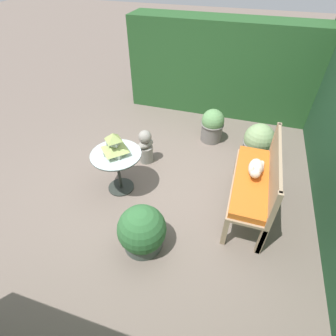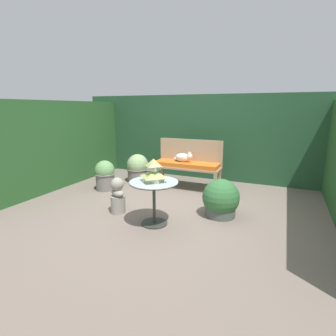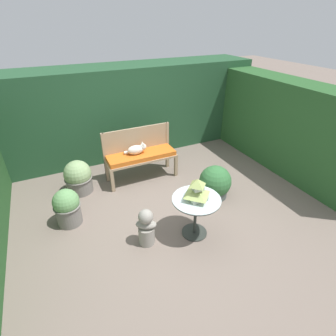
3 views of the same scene
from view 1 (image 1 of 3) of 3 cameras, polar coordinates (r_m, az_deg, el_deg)
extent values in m
plane|color=#75665B|center=(3.89, -0.26, -5.70)|extent=(30.00, 30.00, 0.00)
cube|color=#285628|center=(5.76, 11.27, 20.63)|extent=(0.70, 3.65, 1.81)
cube|color=tan|center=(4.20, 14.80, 0.89)|extent=(0.06, 0.06, 0.44)
cube|color=tan|center=(3.27, 12.27, -13.40)|extent=(0.06, 0.06, 0.44)
cube|color=tan|center=(4.23, 20.28, -0.21)|extent=(0.06, 0.06, 0.44)
cube|color=tan|center=(3.31, 19.52, -14.69)|extent=(0.06, 0.06, 0.44)
cube|color=tan|center=(3.55, 17.57, -3.32)|extent=(1.38, 0.47, 0.04)
cube|color=orange|center=(3.51, 17.78, -2.57)|extent=(1.32, 0.43, 0.09)
cube|color=tan|center=(4.06, 21.34, 2.86)|extent=(0.06, 0.06, 1.02)
cube|color=tan|center=(3.09, 20.90, -11.66)|extent=(0.06, 0.06, 1.02)
cube|color=tan|center=(3.37, 22.29, 0.05)|extent=(1.32, 0.04, 0.45)
ellipsoid|color=silver|center=(3.51, 18.54, 0.06)|extent=(0.32, 0.19, 0.18)
sphere|color=silver|center=(3.37, 18.43, -1.07)|extent=(0.13, 0.13, 0.13)
cone|color=silver|center=(3.32, 19.31, -0.21)|extent=(0.05, 0.05, 0.06)
cone|color=silver|center=(3.32, 18.11, 0.06)|extent=(0.05, 0.05, 0.06)
cylinder|color=silver|center=(3.65, 19.68, 0.34)|extent=(0.18, 0.07, 0.06)
cylinder|color=#2D332D|center=(4.05, -10.14, -4.09)|extent=(0.38, 0.38, 0.02)
cylinder|color=#2D332D|center=(3.84, -10.67, -0.82)|extent=(0.04, 0.04, 0.64)
cylinder|color=silver|center=(3.63, -11.29, 3.00)|extent=(0.70, 0.70, 0.01)
torus|color=#2D332D|center=(3.64, -11.26, 2.85)|extent=(0.70, 0.70, 0.02)
cube|color=#B2BCA8|center=(3.61, -11.37, 3.50)|extent=(0.23, 0.23, 0.07)
pyramid|color=#A8BC66|center=(3.56, -11.54, 4.54)|extent=(0.32, 0.32, 0.10)
cube|color=#B2BCA8|center=(3.52, -11.70, 5.57)|extent=(0.15, 0.15, 0.06)
pyramid|color=#A8BC66|center=(3.47, -11.89, 6.68)|extent=(0.20, 0.20, 0.11)
cylinder|color=gray|center=(4.40, -4.78, 3.10)|extent=(0.23, 0.23, 0.29)
ellipsoid|color=gray|center=(4.28, -4.93, 5.23)|extent=(0.34, 0.29, 0.12)
sphere|color=gray|center=(4.20, -5.04, 6.78)|extent=(0.21, 0.21, 0.21)
cylinder|color=slate|center=(4.95, 9.45, 7.79)|extent=(0.38, 0.38, 0.34)
torus|color=slate|center=(4.86, 9.65, 9.37)|extent=(0.42, 0.42, 0.03)
sphere|color=#66995B|center=(4.82, 9.76, 10.20)|extent=(0.40, 0.40, 0.40)
cylinder|color=slate|center=(4.71, 18.64, 3.76)|extent=(0.46, 0.46, 0.30)
torus|color=slate|center=(4.63, 18.99, 5.12)|extent=(0.50, 0.50, 0.03)
sphere|color=#89A870|center=(4.58, 19.26, 6.12)|extent=(0.49, 0.49, 0.49)
cylinder|color=#4C5651|center=(3.29, -5.48, -15.18)|extent=(0.47, 0.47, 0.21)
torus|color=#4C5651|center=(3.22, -5.59, -14.27)|extent=(0.50, 0.50, 0.03)
sphere|color=#336B38|center=(3.13, -5.72, -13.08)|extent=(0.58, 0.58, 0.58)
camera|label=2|loc=(4.92, -60.23, 6.76)|focal=28.00mm
camera|label=3|loc=(5.75, -34.14, 36.19)|focal=28.00mm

